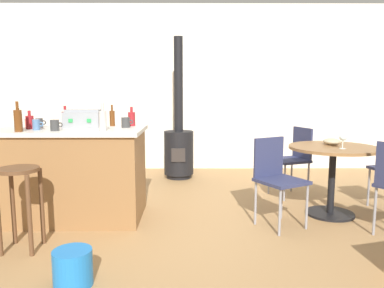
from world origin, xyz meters
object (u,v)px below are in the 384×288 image
Objects in this scene: cup_1 at (55,125)px; folding_chair_near at (294,156)px; bottle_0 at (103,120)px; bottle_3 at (19,121)px; kitchen_island at (73,173)px; wine_glass at (343,138)px; cup_0 at (126,122)px; cup_2 at (36,125)px; serving_bowl at (332,142)px; bottle_5 at (132,119)px; plastic_bucket at (73,268)px; bottle_6 at (112,118)px; toolbox at (84,119)px; cup_3 at (40,123)px; wooden_stool at (20,191)px; bottle_2 at (18,120)px; folding_chair_far at (277,175)px; cup_4 at (29,123)px; dining_table at (333,163)px; wood_stove at (179,144)px; bottle_1 at (30,122)px; bottle_4 at (65,118)px.

folding_chair_near is at bearing 21.67° from cup_1.
bottle_0 is 0.86m from bottle_3.
kitchen_island is 10.14× the size of wine_glass.
cup_0 is at bearing 10.34° from kitchen_island.
bottle_3 is 0.20m from cup_2.
bottle_5 is at bearing 177.08° from serving_bowl.
bottle_6 is at bearing 91.69° from plastic_bucket.
cup_2 is at bearing -145.99° from toolbox.
bottle_0 is at bearing -23.69° from cup_3.
plastic_bucket is (-2.08, -2.17, -0.38)m from folding_chair_near.
cup_2 is at bearing 98.85° from wooden_stool.
cup_2 is at bearing 57.56° from bottle_2.
wooden_stool is 5.86× the size of cup_1.
folding_chair_far is 8.01× the size of cup_3.
toolbox reaches higher than cup_2.
bottle_5 is 2.16m from serving_bowl.
cup_1 is at bearing -177.39° from wine_glass.
bottle_2 reaches higher than bottle_0.
bottle_6 is at bearing 5.26° from cup_4.
cup_4 reaches higher than serving_bowl.
dining_table is at bearing -5.21° from bottle_6.
toolbox is 0.50m from bottle_5.
folding_chair_near is (2.49, 0.81, 0.04)m from kitchen_island.
kitchen_island is 13.66× the size of cup_2.
bottle_0 is 0.55m from bottle_5.
wood_stove is at bearing 64.68° from wooden_stool.
kitchen_island is 5.56× the size of bottle_0.
cup_0 reaches higher than folding_chair_far.
bottle_6 is at bearing 37.30° from bottle_2.
cup_1 is at bearing -141.75° from bottle_5.
bottle_0 is 2.22× the size of cup_1.
wooden_stool reaches higher than plastic_bucket.
serving_bowl is (2.62, 0.06, -0.25)m from toolbox.
cup_4 is (-1.04, 0.10, -0.01)m from cup_0.
plastic_bucket is at bearing -62.52° from cup_3.
bottle_1 is 0.16m from cup_2.
cup_2 is (-0.65, -0.41, -0.04)m from bottle_6.
bottle_3 reaches higher than bottle_5.
folding_chair_near is (-0.20, 0.74, -0.05)m from dining_table.
bottle_3 is at bearing -136.99° from bottle_4.
kitchen_island is at bearing 37.29° from bottle_2.
bottle_5 is 2.19m from wine_glass.
bottle_6 reaches higher than cup_2.
bottle_2 is at bearing -157.01° from cup_0.
kitchen_island is 0.75m from bottle_2.
bottle_6 is 2.16× the size of cup_3.
cup_4 is (-0.11, 0.49, -0.07)m from bottle_2.
wine_glass is (2.80, 0.13, -0.14)m from cup_1.
dining_table is at bearing -0.90° from cup_0.
dining_table is 8.49× the size of cup_2.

